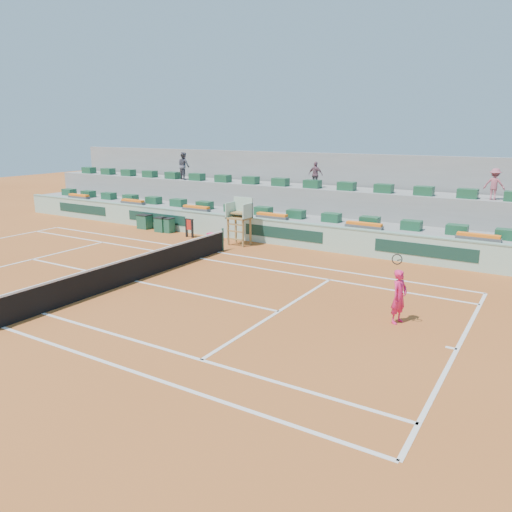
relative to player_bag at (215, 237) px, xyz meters
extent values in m
plane|color=#9A4B1D|center=(1.71, -7.59, -0.18)|extent=(90.00, 90.00, 0.00)
cube|color=gray|center=(1.71, 3.11, 0.42)|extent=(36.00, 4.00, 1.20)
cube|color=gray|center=(1.71, 4.71, 1.12)|extent=(36.00, 2.40, 2.60)
cube|color=gray|center=(1.71, 6.31, 2.02)|extent=(36.00, 0.40, 4.40)
cube|color=#E41D5F|center=(0.00, 0.00, 0.00)|extent=(0.80, 0.36, 0.36)
imported|color=#4C4C58|center=(-5.38, 4.16, 3.29)|extent=(1.03, 0.92, 1.73)
imported|color=#764E5E|center=(3.76, 4.38, 3.13)|extent=(0.84, 0.37, 1.42)
imported|color=#A55262|center=(12.80, 4.14, 3.14)|extent=(0.96, 0.61, 1.43)
cube|color=silver|center=(13.59, -7.59, -0.17)|extent=(0.12, 10.97, 0.01)
cube|color=silver|center=(1.71, -13.08, -0.17)|extent=(23.77, 0.12, 0.01)
cube|color=silver|center=(1.71, -2.11, -0.17)|extent=(23.77, 0.12, 0.01)
cube|color=silver|center=(1.71, -11.71, -0.17)|extent=(23.77, 0.12, 0.01)
cube|color=silver|center=(1.71, -3.48, -0.17)|extent=(23.77, 0.12, 0.01)
cube|color=silver|center=(-4.69, -7.59, -0.17)|extent=(0.12, 8.23, 0.01)
cube|color=silver|center=(8.11, -7.59, -0.17)|extent=(0.12, 8.23, 0.01)
cube|color=silver|center=(1.71, -7.59, -0.17)|extent=(12.80, 0.12, 0.01)
cube|color=silver|center=(13.44, -7.59, -0.17)|extent=(0.30, 0.12, 0.01)
cube|color=black|center=(1.71, -7.59, 0.28)|extent=(0.03, 11.87, 0.92)
cube|color=white|center=(1.71, -7.59, 0.78)|extent=(0.06, 11.87, 0.07)
cylinder|color=#204B39|center=(1.71, -1.66, 0.37)|extent=(0.10, 0.10, 1.10)
cube|color=#9DC5AF|center=(1.71, 0.91, 0.42)|extent=(36.00, 0.30, 1.20)
cube|color=gray|center=(1.71, 0.91, 1.05)|extent=(36.00, 0.34, 0.06)
cube|color=#13362C|center=(-11.29, 0.75, 0.47)|extent=(4.40, 0.02, 0.56)
cube|color=#13362C|center=(-4.79, 0.75, 0.47)|extent=(4.40, 0.02, 0.56)
cube|color=#13362C|center=(3.71, 0.75, 0.47)|extent=(4.40, 0.02, 0.56)
cube|color=#13362C|center=(10.71, 0.75, 0.47)|extent=(4.40, 0.02, 0.56)
cube|color=olive|center=(1.26, -0.54, 0.50)|extent=(0.08, 0.08, 1.35)
cube|color=olive|center=(2.16, -0.54, 0.50)|extent=(0.08, 0.08, 1.35)
cube|color=olive|center=(1.26, 0.16, 0.50)|extent=(0.08, 0.08, 1.35)
cube|color=olive|center=(2.16, 0.16, 0.50)|extent=(0.08, 0.08, 1.35)
cube|color=olive|center=(1.71, -0.19, 1.21)|extent=(1.10, 0.90, 0.08)
cube|color=#9DC5AF|center=(1.71, 0.19, 1.72)|extent=(1.10, 0.08, 1.00)
cube|color=#9DC5AF|center=(1.19, -0.19, 1.57)|extent=(0.06, 0.90, 0.80)
cube|color=#9DC5AF|center=(2.23, -0.19, 1.57)|extent=(0.06, 0.90, 0.80)
cube|color=olive|center=(1.71, -0.09, 1.45)|extent=(0.80, 0.60, 0.08)
cube|color=olive|center=(1.71, -0.54, 0.17)|extent=(0.90, 0.08, 0.06)
cube|color=olive|center=(1.71, -0.54, 0.57)|extent=(0.90, 0.08, 0.06)
cube|color=olive|center=(1.71, -0.54, 0.92)|extent=(0.90, 0.08, 0.06)
cube|color=#1A4E30|center=(-14.29, 2.21, 1.24)|extent=(0.90, 0.60, 0.44)
cube|color=#1A4E30|center=(-12.29, 2.21, 1.24)|extent=(0.90, 0.60, 0.44)
cube|color=#1A4E30|center=(-10.29, 2.21, 1.24)|extent=(0.90, 0.60, 0.44)
cube|color=#1A4E30|center=(-8.29, 2.21, 1.24)|extent=(0.90, 0.60, 0.44)
cube|color=#1A4E30|center=(-6.29, 2.21, 1.24)|extent=(0.90, 0.60, 0.44)
cube|color=#1A4E30|center=(-4.29, 2.21, 1.24)|extent=(0.90, 0.60, 0.44)
cube|color=#1A4E30|center=(-2.29, 2.21, 1.24)|extent=(0.90, 0.60, 0.44)
cube|color=#1A4E30|center=(-0.29, 2.21, 1.24)|extent=(0.90, 0.60, 0.44)
cube|color=#1A4E30|center=(1.71, 2.21, 1.24)|extent=(0.90, 0.60, 0.44)
cube|color=#1A4E30|center=(3.71, 2.21, 1.24)|extent=(0.90, 0.60, 0.44)
cube|color=#1A4E30|center=(5.71, 2.21, 1.24)|extent=(0.90, 0.60, 0.44)
cube|color=#1A4E30|center=(7.71, 2.21, 1.24)|extent=(0.90, 0.60, 0.44)
cube|color=#1A4E30|center=(9.71, 2.21, 1.24)|extent=(0.90, 0.60, 0.44)
cube|color=#1A4E30|center=(11.71, 2.21, 1.24)|extent=(0.90, 0.60, 0.44)
cube|color=#1A4E30|center=(13.71, 2.21, 1.24)|extent=(0.90, 0.60, 0.44)
cube|color=#1A4E30|center=(-14.29, 4.11, 2.64)|extent=(0.90, 0.60, 0.44)
cube|color=#1A4E30|center=(-12.29, 4.11, 2.64)|extent=(0.90, 0.60, 0.44)
cube|color=#1A4E30|center=(-10.29, 4.11, 2.64)|extent=(0.90, 0.60, 0.44)
cube|color=#1A4E30|center=(-8.29, 4.11, 2.64)|extent=(0.90, 0.60, 0.44)
cube|color=#1A4E30|center=(-6.29, 4.11, 2.64)|extent=(0.90, 0.60, 0.44)
cube|color=#1A4E30|center=(-4.29, 4.11, 2.64)|extent=(0.90, 0.60, 0.44)
cube|color=#1A4E30|center=(-2.29, 4.11, 2.64)|extent=(0.90, 0.60, 0.44)
cube|color=#1A4E30|center=(-0.29, 4.11, 2.64)|extent=(0.90, 0.60, 0.44)
cube|color=#1A4E30|center=(1.71, 4.11, 2.64)|extent=(0.90, 0.60, 0.44)
cube|color=#1A4E30|center=(3.71, 4.11, 2.64)|extent=(0.90, 0.60, 0.44)
cube|color=#1A4E30|center=(5.71, 4.11, 2.64)|extent=(0.90, 0.60, 0.44)
cube|color=#1A4E30|center=(7.71, 4.11, 2.64)|extent=(0.90, 0.60, 0.44)
cube|color=#1A4E30|center=(9.71, 4.11, 2.64)|extent=(0.90, 0.60, 0.44)
cube|color=#1A4E30|center=(11.71, 4.11, 2.64)|extent=(0.90, 0.60, 0.44)
cube|color=#4D4D4D|center=(-12.29, 1.41, 1.10)|extent=(1.80, 0.36, 0.16)
cube|color=orange|center=(-12.29, 1.41, 1.24)|extent=(1.70, 0.32, 0.12)
cube|color=#4D4D4D|center=(-7.29, 1.41, 1.10)|extent=(1.80, 0.36, 0.16)
cube|color=orange|center=(-7.29, 1.41, 1.24)|extent=(1.70, 0.32, 0.12)
cube|color=#4D4D4D|center=(-2.29, 1.41, 1.10)|extent=(1.80, 0.36, 0.16)
cube|color=orange|center=(-2.29, 1.41, 1.24)|extent=(1.70, 0.32, 0.12)
cube|color=#4D4D4D|center=(2.71, 1.41, 1.10)|extent=(1.80, 0.36, 0.16)
cube|color=orange|center=(2.71, 1.41, 1.24)|extent=(1.70, 0.32, 0.12)
cube|color=#4D4D4D|center=(7.71, 1.41, 1.10)|extent=(1.80, 0.36, 0.16)
cube|color=orange|center=(7.71, 1.41, 1.24)|extent=(1.70, 0.32, 0.12)
cube|color=#4D4D4D|center=(12.71, 1.41, 1.10)|extent=(1.80, 0.36, 0.16)
cube|color=orange|center=(12.71, 1.41, 1.24)|extent=(1.70, 0.32, 0.12)
cube|color=#194D37|center=(-3.50, 0.29, 0.22)|extent=(0.61, 0.52, 0.80)
cube|color=black|center=(-3.50, 0.29, 0.64)|extent=(0.64, 0.55, 0.04)
cube|color=#194D37|center=(-3.95, 0.22, 0.22)|extent=(0.63, 0.54, 0.80)
cube|color=black|center=(-3.95, 0.22, 0.64)|extent=(0.66, 0.57, 0.04)
cube|color=#194D37|center=(-5.44, 0.45, 0.22)|extent=(0.74, 0.64, 0.80)
cube|color=black|center=(-5.44, 0.45, 0.64)|extent=(0.79, 0.68, 0.04)
cube|color=black|center=(-1.80, -0.12, 0.32)|extent=(0.10, 0.10, 1.00)
cube|color=black|center=(-1.40, -0.12, 0.32)|extent=(0.10, 0.10, 1.00)
cube|color=black|center=(-1.60, -0.12, 0.82)|extent=(0.58, 0.08, 0.06)
cube|color=red|center=(-1.60, -0.14, 0.52)|extent=(0.42, 0.04, 0.56)
imported|color=#E41D5F|center=(11.66, -6.52, 0.66)|extent=(0.56, 0.70, 1.67)
cylinder|color=black|center=(11.66, -6.82, 1.87)|extent=(0.03, 0.35, 0.09)
torus|color=black|center=(11.66, -7.04, 1.94)|extent=(0.31, 0.08, 0.31)
camera|label=1|loc=(15.43, -20.97, 5.58)|focal=35.00mm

